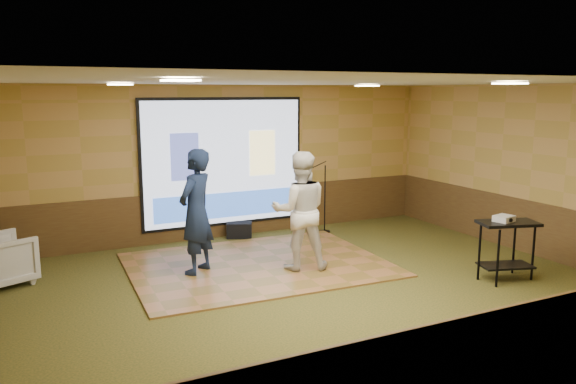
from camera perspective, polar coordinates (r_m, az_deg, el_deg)
name	(u,v)px	position (r m, az deg, el deg)	size (l,w,h in m)	color
ground	(306,290)	(8.35, 1.88, -9.89)	(9.00, 9.00, 0.00)	#253216
room_shell	(307,147)	(7.89, 1.97, 4.56)	(9.04, 7.04, 3.02)	tan
wainscot_back	(225,213)	(11.29, -6.45, -2.12)	(9.00, 0.04, 0.95)	#4A2D18
wainscot_front	(488,360)	(5.59, 19.62, -15.75)	(9.00, 0.04, 0.95)	#4A2D18
wainscot_right	(526,226)	(10.98, 23.03, -3.23)	(0.04, 7.00, 0.95)	#4A2D18
projector_screen	(224,164)	(11.09, -6.47, 2.89)	(3.32, 0.06, 2.52)	black
downlight_nw	(120,84)	(8.85, -16.69, 10.43)	(0.32, 0.32, 0.02)	beige
downlight_ne	(367,86)	(10.53, 8.05, 10.64)	(0.32, 0.32, 0.02)	beige
downlight_sw	(180,80)	(5.62, -10.87, 11.07)	(0.32, 0.32, 0.02)	beige
downlight_se	(510,83)	(8.02, 21.62, 10.22)	(0.32, 0.32, 0.02)	beige
dance_floor	(258,265)	(9.46, -3.07, -7.38)	(4.15, 3.16, 0.03)	#986337
player_left	(196,212)	(8.89, -9.31, -1.97)	(0.72, 0.47, 1.97)	#14203F
player_right	(300,211)	(8.99, 1.22, -1.91)	(0.93, 0.72, 1.91)	silver
av_table	(507,240)	(9.22, 21.37, -4.54)	(0.87, 0.46, 0.92)	black
projector	(504,218)	(9.12, 21.09, -2.53)	(0.28, 0.23, 0.09)	silver
mic_stand	(322,209)	(11.54, 3.51, -1.71)	(0.59, 0.24, 1.50)	black
banquet_chair	(1,260)	(9.46, -27.17, -6.17)	(0.83, 0.85, 0.77)	gray
duffel_bag	(239,230)	(11.23, -4.97, -3.86)	(0.49, 0.33, 0.30)	black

